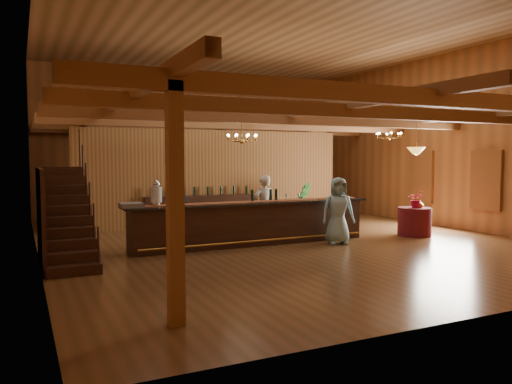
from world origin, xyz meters
name	(u,v)px	position (x,y,z in m)	size (l,w,h in m)	color
floor	(280,239)	(0.00, 0.00, 0.00)	(14.00, 14.00, 0.00)	brown
ceiling	(280,32)	(0.00, 0.00, 5.50)	(14.00, 14.00, 0.00)	#946740
wall_back	(196,144)	(0.00, 7.00, 2.75)	(12.00, 0.10, 5.50)	#B0713B
wall_left	(35,133)	(-6.00, 0.00, 2.75)	(0.10, 14.00, 5.50)	#B0713B
wall_right	(446,141)	(6.00, 0.00, 2.75)	(0.10, 14.00, 5.50)	#B0713B
beam_grid	(271,120)	(0.00, 0.51, 3.24)	(11.90, 13.90, 0.39)	brown
support_posts	(289,181)	(0.00, -0.50, 1.60)	(9.20, 10.20, 3.20)	brown
partition_wall	(216,178)	(-0.50, 3.50, 1.55)	(9.00, 0.18, 3.10)	brown
window_right_front	(486,180)	(5.95, -1.60, 1.55)	(0.12, 1.05, 1.75)	white
window_right_back	(421,177)	(5.95, 1.00, 1.55)	(0.12, 1.05, 1.75)	white
staircase	(67,216)	(-5.45, -0.74, 1.00)	(1.00, 2.80, 2.00)	#382116
backroom_boxes	(202,203)	(-0.29, 5.50, 0.53)	(4.10, 0.60, 1.10)	#382116
tasting_bar	(253,223)	(-1.00, -0.39, 0.55)	(6.55, 0.90, 1.10)	#382116
beverage_dispenser	(156,193)	(-3.46, -0.36, 1.38)	(0.26, 0.26, 0.60)	silver
glass_rack_tray	(131,205)	(-4.07, -0.47, 1.14)	(0.50, 0.50, 0.10)	gray
raffle_drum	(341,192)	(1.69, -0.42, 1.27)	(0.34, 0.24, 0.30)	brown
bar_bottle_0	(252,195)	(-0.94, -0.27, 1.24)	(0.07, 0.07, 0.30)	black
bar_bottle_1	(271,195)	(-0.41, -0.26, 1.24)	(0.07, 0.07, 0.30)	black
bar_bottle_2	(276,195)	(-0.25, -0.26, 1.24)	(0.07, 0.07, 0.30)	black
backbar_shelf	(201,211)	(-1.10, 3.24, 0.50)	(3.56, 0.56, 1.00)	#382116
round_table	(414,222)	(3.74, -1.09, 0.40)	(0.92, 0.92, 0.80)	maroon
chandelier_left	(242,138)	(-1.13, -0.05, 2.72)	(0.80, 0.80, 0.64)	#AB772D
chandelier_right	(389,135)	(4.27, 0.68, 2.91)	(0.80, 0.80, 0.44)	#AB772D
pendant_lamp	(416,151)	(3.74, -1.09, 2.40)	(0.52, 0.52, 0.90)	#AB772D
bartender	(264,207)	(-0.28, 0.41, 0.86)	(0.63, 0.41, 1.73)	silver
staff_second	(176,212)	(-2.76, 0.43, 0.84)	(0.82, 0.64, 1.68)	#1F202A
guest	(338,211)	(1.02, -1.26, 0.86)	(0.84, 0.54, 1.71)	#85B6C0
floor_plant	(301,203)	(2.07, 2.39, 0.70)	(0.77, 0.62, 1.40)	#20531D
table_flowers	(416,199)	(3.73, -1.13, 1.04)	(0.44, 0.38, 0.49)	#AE0C30
table_vase	(420,202)	(3.83, -1.18, 0.96)	(0.16, 0.16, 0.33)	#AB772D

